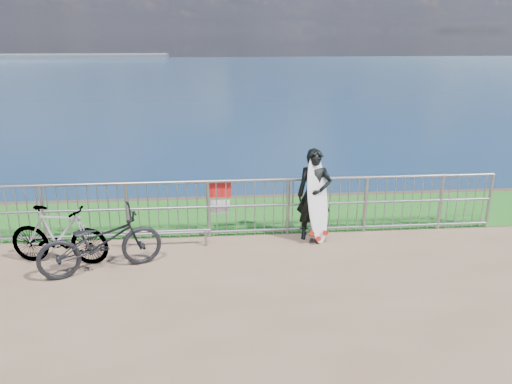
{
  "coord_description": "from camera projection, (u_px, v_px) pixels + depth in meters",
  "views": [
    {
      "loc": [
        -0.38,
        -7.22,
        3.73
      ],
      "look_at": [
        0.36,
        1.2,
        1.0
      ],
      "focal_mm": 35.0,
      "sensor_mm": 36.0,
      "label": 1
    }
  ],
  "objects": [
    {
      "name": "surfer",
      "position": [
        314.0,
        195.0,
        9.17
      ],
      "size": [
        0.7,
        0.53,
        1.72
      ],
      "primitive_type": "imported",
      "rotation": [
        0.0,
        0.0,
        -0.19
      ],
      "color": "black",
      "rests_on": "ground"
    },
    {
      "name": "seascape",
      "position": [
        62.0,
        59.0,
        145.43
      ],
      "size": [
        260.0,
        260.0,
        5.0
      ],
      "color": "brown",
      "rests_on": "ground"
    },
    {
      "name": "bicycle_far",
      "position": [
        59.0,
        235.0,
        8.28
      ],
      "size": [
        1.74,
        0.78,
        1.01
      ],
      "primitive_type": "imported",
      "rotation": [
        0.0,
        0.0,
        1.38
      ],
      "color": "black",
      "rests_on": "ground"
    },
    {
      "name": "grass_strip",
      "position": [
        233.0,
        215.0,
        10.58
      ],
      "size": [
        120.0,
        120.0,
        0.0
      ],
      "primitive_type": "plane",
      "color": "#1A611B",
      "rests_on": "ground"
    },
    {
      "name": "railing",
      "position": [
        236.0,
        207.0,
        9.37
      ],
      "size": [
        10.06,
        0.1,
        1.13
      ],
      "color": "gray",
      "rests_on": "ground"
    },
    {
      "name": "surfboard",
      "position": [
        318.0,
        203.0,
        9.07
      ],
      "size": [
        0.55,
        0.52,
        1.65
      ],
      "color": "white",
      "rests_on": "ground"
    },
    {
      "name": "bicycle_near",
      "position": [
        101.0,
        242.0,
        7.99
      ],
      "size": [
        2.08,
        1.33,
        1.03
      ],
      "primitive_type": "imported",
      "rotation": [
        0.0,
        0.0,
        1.93
      ],
      "color": "black",
      "rests_on": "ground"
    },
    {
      "name": "bike_rack",
      "position": [
        166.0,
        233.0,
        8.96
      ],
      "size": [
        1.61,
        0.05,
        0.34
      ],
      "color": "gray",
      "rests_on": "ground"
    }
  ]
}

